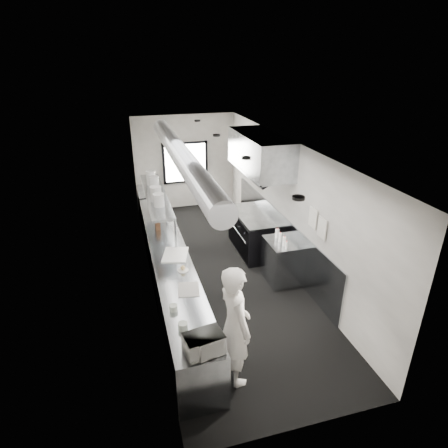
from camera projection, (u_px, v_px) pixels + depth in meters
floor at (220, 270)px, 8.35m from camera, size 3.00×8.00×0.01m
ceiling at (220, 144)px, 7.19m from camera, size 3.00×8.00×0.01m
wall_back at (185, 162)px, 11.28m from camera, size 3.00×0.02×2.80m
wall_front at (311, 343)px, 4.26m from camera, size 3.00×0.02×2.80m
wall_left at (146, 220)px, 7.40m from camera, size 0.02×8.00×2.80m
wall_right at (287, 205)px, 8.14m from camera, size 0.02×8.00×2.80m
wall_cladding at (278, 234)px, 8.75m from camera, size 0.03×5.50×1.10m
hvac_duct at (180, 155)px, 7.47m from camera, size 0.40×6.40×0.40m
service_window at (185, 163)px, 11.25m from camera, size 1.36×0.05×1.25m
exhaust_hood at (260, 153)px, 8.24m from camera, size 0.81×2.20×0.88m
prep_counter at (171, 272)px, 7.44m from camera, size 0.70×6.00×0.90m
pass_shelf at (156, 195)px, 8.30m from camera, size 0.45×3.00×0.68m
range at (254, 232)px, 9.02m from camera, size 0.88×1.60×0.94m
bottle_station at (282, 261)px, 7.83m from camera, size 0.65×0.80×0.90m
far_work_table at (152, 205)px, 10.69m from camera, size 0.70×1.20×0.90m
notice_sheet_a at (313, 218)px, 7.00m from camera, size 0.02×0.28×0.38m
notice_sheet_b at (322, 228)px, 6.71m from camera, size 0.02×0.28×0.38m
line_cook at (235, 325)px, 5.25m from camera, size 0.55×0.74×1.87m
microwave at (204, 344)px, 4.77m from camera, size 0.51×0.42×0.27m
deli_tub_a at (183, 326)px, 5.21m from camera, size 0.15×0.15×0.10m
deli_tub_b at (174, 308)px, 5.59m from camera, size 0.14×0.14×0.09m
newspaper at (189, 289)px, 6.09m from camera, size 0.40×0.47×0.01m
small_plate at (183, 270)px, 6.62m from camera, size 0.22×0.22×0.02m
pastry at (183, 268)px, 6.60m from camera, size 0.09×0.09×0.09m
cutting_board at (175, 255)px, 7.13m from camera, size 0.59×0.70×0.02m
knife_block at (157, 224)px, 8.16m from camera, size 0.10×0.22×0.24m
plate_stack_a at (159, 200)px, 7.55m from camera, size 0.23×0.23×0.26m
plate_stack_b at (156, 194)px, 7.82m from camera, size 0.31×0.31×0.31m
plate_stack_c at (154, 183)px, 8.47m from camera, size 0.22×0.22×0.31m
plate_stack_d at (151, 178)px, 8.79m from camera, size 0.24×0.24×0.33m
squeeze_bottle_a at (286, 245)px, 7.33m from camera, size 0.06×0.06×0.16m
squeeze_bottle_b at (284, 241)px, 7.44m from camera, size 0.08×0.08×0.20m
squeeze_bottle_c at (280, 237)px, 7.60m from camera, size 0.07×0.07×0.19m
squeeze_bottle_d at (277, 233)px, 7.76m from camera, size 0.07×0.07×0.20m
squeeze_bottle_e at (278, 233)px, 7.84m from camera, size 0.06×0.06×0.16m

